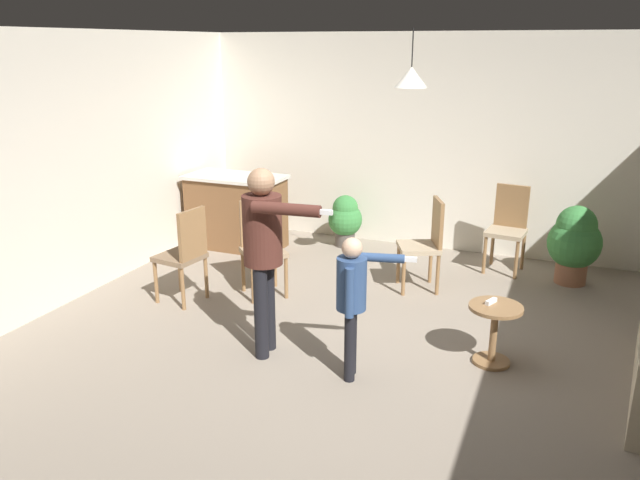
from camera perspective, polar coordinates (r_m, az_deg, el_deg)
ground at (r=5.49m, az=3.69°, el=-10.30°), size 7.68×7.68×0.00m
wall_back at (r=8.05m, az=11.32°, el=8.58°), size 6.40×0.10×2.70m
wall_left at (r=6.71m, az=-23.05°, el=5.76°), size 0.10×6.40×2.70m
kitchen_counter at (r=8.15m, az=-7.65°, el=2.61°), size 1.26×0.66×0.95m
side_table_by_couch at (r=5.38m, az=15.64°, el=-7.70°), size 0.44×0.44×0.52m
person_adult at (r=5.12m, az=-5.12°, el=-0.21°), size 0.82×0.47×1.62m
person_child at (r=4.82m, az=3.02°, el=-4.83°), size 0.57×0.43×1.17m
dining_chair_by_counter at (r=7.55m, az=16.82°, el=1.31°), size 0.46×0.46×1.00m
dining_chair_near_wall at (r=6.74m, az=9.66°, el=-0.09°), size 0.56×0.56×1.00m
dining_chair_centre_back at (r=6.45m, az=-12.26°, el=-1.05°), size 0.47×0.47×1.00m
dining_chair_spare at (r=6.58m, az=-5.39°, el=-0.35°), size 0.59×0.59×1.00m
potted_plant_corner at (r=8.15m, az=2.32°, el=2.00°), size 0.44×0.44×0.68m
potted_plant_by_wall at (r=7.38m, az=22.27°, el=-0.10°), size 0.58×0.58×0.88m
spare_remote_on_table at (r=5.33m, az=15.38°, el=-5.44°), size 0.09×0.13×0.04m
ceiling_light_pendant at (r=6.27m, az=8.36°, el=14.55°), size 0.32×0.32×0.55m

